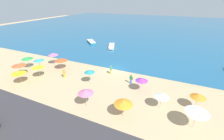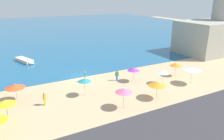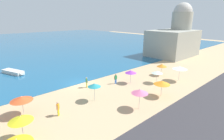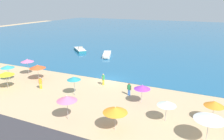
% 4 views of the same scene
% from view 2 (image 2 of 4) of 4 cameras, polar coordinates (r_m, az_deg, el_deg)
% --- Properties ---
extents(ground_plane, '(160.00, 160.00, 0.00)m').
position_cam_2_polar(ground_plane, '(35.34, -8.24, -1.94)').
color(ground_plane, tan).
extents(sea, '(150.00, 110.00, 0.05)m').
position_cam_2_polar(sea, '(87.79, -20.94, 9.52)').
color(sea, '#205D88').
rests_on(sea, ground_plane).
extents(coastal_road, '(80.00, 8.00, 0.06)m').
position_cam_2_polar(coastal_road, '(21.17, 9.72, -17.33)').
color(coastal_road, '#353337').
rests_on(coastal_road, ground_plane).
extents(beach_umbrella_2, '(1.87, 1.87, 2.28)m').
position_cam_2_polar(beach_umbrella_2, '(32.92, 5.64, 0.24)').
color(beach_umbrella_2, '#B2B2B7').
rests_on(beach_umbrella_2, ground_plane).
extents(beach_umbrella_3, '(2.38, 2.38, 2.33)m').
position_cam_2_polar(beach_umbrella_3, '(29.09, -24.03, -3.84)').
color(beach_umbrella_3, '#B2B2B7').
rests_on(beach_umbrella_3, ground_plane).
extents(beach_umbrella_4, '(1.90, 1.90, 2.26)m').
position_cam_2_polar(beach_umbrella_4, '(36.65, 16.36, 1.42)').
color(beach_umbrella_4, '#B2B2B7').
rests_on(beach_umbrella_4, ground_plane).
extents(beach_umbrella_5, '(2.00, 2.00, 2.55)m').
position_cam_2_polar(beach_umbrella_5, '(24.91, 3.12, -5.33)').
color(beach_umbrella_5, '#B2B2B7').
rests_on(beach_umbrella_5, ground_plane).
extents(beach_umbrella_6, '(2.47, 2.47, 2.64)m').
position_cam_2_polar(beach_umbrella_6, '(33.85, 20.26, 0.29)').
color(beach_umbrella_6, '#B2B2B7').
rests_on(beach_umbrella_6, ground_plane).
extents(beach_umbrella_7, '(1.85, 1.85, 2.17)m').
position_cam_2_polar(beach_umbrella_7, '(32.72, 13.22, -0.45)').
color(beach_umbrella_7, '#B2B2B7').
rests_on(beach_umbrella_7, ground_plane).
extents(beach_umbrella_9, '(2.24, 2.24, 2.33)m').
position_cam_2_polar(beach_umbrella_9, '(27.88, 11.76, -3.53)').
color(beach_umbrella_9, '#B2B2B7').
rests_on(beach_umbrella_9, ground_plane).
extents(beach_umbrella_10, '(1.72, 1.72, 2.47)m').
position_cam_2_polar(beach_umbrella_10, '(28.21, -7.20, -2.59)').
color(beach_umbrella_10, '#B2B2B7').
rests_on(beach_umbrella_10, ground_plane).
extents(beach_umbrella_13, '(2.09, 2.09, 2.45)m').
position_cam_2_polar(beach_umbrella_13, '(24.93, -26.07, -7.59)').
color(beach_umbrella_13, '#B2B2B7').
rests_on(beach_umbrella_13, ground_plane).
extents(bather_0, '(0.57, 0.26, 1.65)m').
position_cam_2_polar(bather_0, '(33.39, 1.29, -1.32)').
color(bather_0, blue).
rests_on(bather_0, ground_plane).
extents(bather_1, '(0.45, 0.41, 1.67)m').
position_cam_2_polar(bather_1, '(27.27, -17.21, -6.99)').
color(bather_1, yellow).
rests_on(bather_1, ground_plane).
extents(bather_2, '(0.32, 0.54, 1.67)m').
position_cam_2_polar(bather_2, '(33.16, -7.06, -1.57)').
color(bather_2, yellow).
rests_on(bather_2, ground_plane).
extents(skiff_nearshore, '(3.16, 5.32, 0.68)m').
position_cam_2_polar(skiff_nearshore, '(46.17, -21.91, 2.35)').
color(skiff_nearshore, silver).
rests_on(skiff_nearshore, sea).
extents(harbor_fortress, '(13.70, 9.94, 14.59)m').
position_cam_2_polar(harbor_fortress, '(55.40, 25.27, 9.34)').
color(harbor_fortress, '#9F9E91').
rests_on(harbor_fortress, ground_plane).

